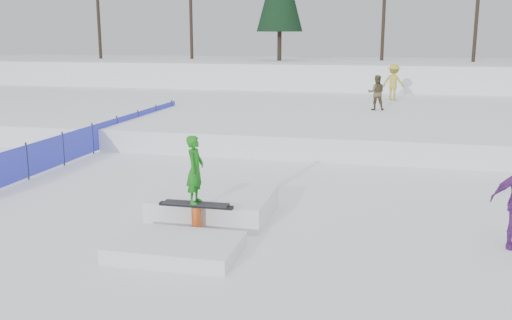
% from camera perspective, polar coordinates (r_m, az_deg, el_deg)
% --- Properties ---
extents(ground, '(120.00, 120.00, 0.00)m').
position_cam_1_polar(ground, '(12.63, -4.30, -6.66)').
color(ground, white).
extents(snow_berm, '(60.00, 14.00, 2.40)m').
position_cam_1_polar(snow_berm, '(41.65, 8.19, 8.19)').
color(snow_berm, white).
rests_on(snow_berm, ground).
extents(snow_midrise, '(50.00, 18.00, 0.80)m').
position_cam_1_polar(snow_midrise, '(27.87, 5.56, 4.62)').
color(snow_midrise, white).
rests_on(snow_midrise, ground).
extents(safety_fence, '(0.05, 16.00, 1.10)m').
position_cam_1_polar(safety_fence, '(20.94, -16.01, 2.07)').
color(safety_fence, '#3238CE').
rests_on(safety_fence, ground).
extents(walker_olive, '(0.83, 0.67, 1.58)m').
position_cam_1_polar(walker_olive, '(26.54, 11.95, 6.61)').
color(walker_olive, brown).
rests_on(walker_olive, snow_midrise).
extents(walker_ygreen, '(1.39, 1.09, 1.88)m').
position_cam_1_polar(walker_ygreen, '(30.86, 13.59, 7.58)').
color(walker_ygreen, '#ACA430').
rests_on(walker_ygreen, snow_midrise).
extents(jib_rail_feature, '(2.60, 4.40, 2.11)m').
position_cam_1_polar(jib_rail_feature, '(12.63, -5.13, -5.23)').
color(jib_rail_feature, white).
rests_on(jib_rail_feature, ground).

